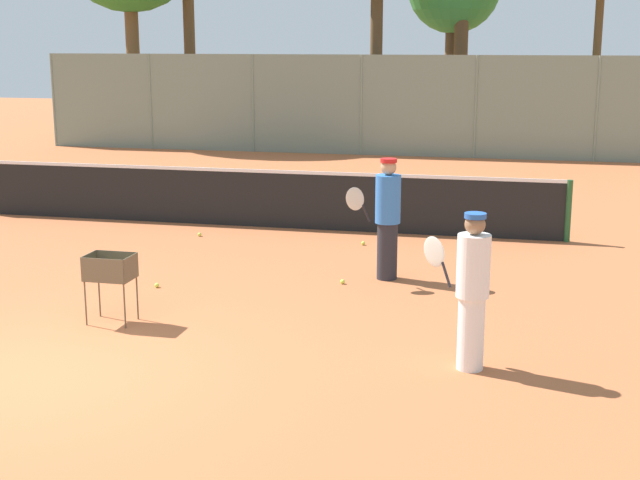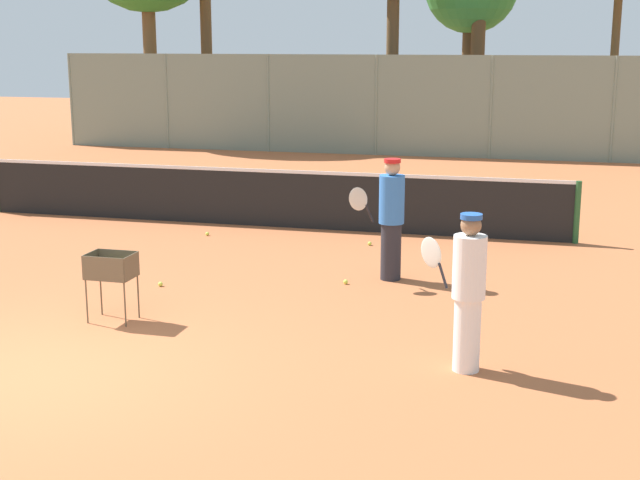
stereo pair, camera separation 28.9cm
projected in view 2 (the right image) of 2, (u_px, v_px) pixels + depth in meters
name	position (u px, v px, depth m)	size (l,w,h in m)	color
ground_plane	(31.00, 373.00, 9.27)	(80.00, 80.00, 0.00)	#B26038
tennis_net	(262.00, 197.00, 16.41)	(11.29, 0.10, 1.07)	#26592D
back_fence	(376.00, 105.00, 26.39)	(20.24, 0.08, 2.95)	gray
player_white_outfit	(468.00, 290.00, 9.16)	(0.78, 0.60, 1.67)	white
player_red_cap	(391.00, 218.00, 12.67)	(0.75, 0.67, 1.75)	#26262D
ball_cart	(111.00, 271.00, 10.86)	(0.56, 0.41, 0.85)	brown
tennis_ball_0	(106.00, 251.00, 14.45)	(0.07, 0.07, 0.07)	#D1E54C
tennis_ball_1	(160.00, 284.00, 12.50)	(0.07, 0.07, 0.07)	#D1E54C
tennis_ball_2	(207.00, 234.00, 15.72)	(0.07, 0.07, 0.07)	#D1E54C
tennis_ball_3	(346.00, 282.00, 12.61)	(0.07, 0.07, 0.07)	#D1E54C
tennis_ball_4	(437.00, 263.00, 13.65)	(0.07, 0.07, 0.07)	#D1E54C
tennis_ball_5	(370.00, 244.00, 14.98)	(0.07, 0.07, 0.07)	#D1E54C
parked_car	(412.00, 125.00, 29.13)	(4.20, 1.70, 1.60)	#3F4C8C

